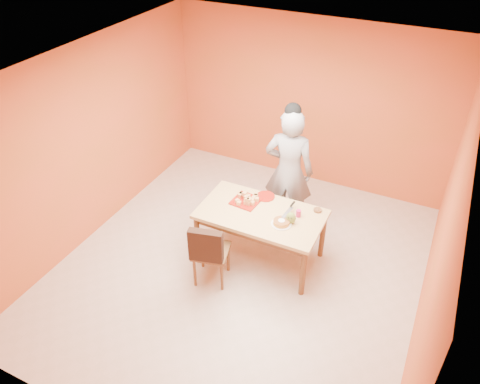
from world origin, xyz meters
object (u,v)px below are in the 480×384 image
at_px(dining_chair, 210,250).
at_px(person, 289,171).
at_px(dining_table, 261,219).
at_px(magenta_glass, 298,213).
at_px(red_dinner_plate, 265,196).
at_px(checker_tin, 318,210).
at_px(egg_ornament, 291,218).
at_px(pastry_platter, 246,201).
at_px(sponge_cake, 281,222).

xyz_separation_m(dining_chair, person, (0.46, 1.46, 0.45)).
relative_size(dining_table, person, 0.85).
relative_size(person, magenta_glass, 20.47).
bearing_deg(red_dinner_plate, dining_table, -75.78).
bearing_deg(checker_tin, red_dinner_plate, 180.00).
distance_m(dining_table, magenta_glass, 0.50).
distance_m(person, red_dinner_plate, 0.51).
distance_m(dining_chair, magenta_glass, 1.21).
relative_size(dining_chair, egg_ornament, 6.05).
distance_m(pastry_platter, egg_ornament, 0.71).
distance_m(dining_chair, pastry_platter, 0.84).
distance_m(dining_table, sponge_cake, 0.36).
xyz_separation_m(pastry_platter, checker_tin, (0.92, 0.21, 0.01)).
bearing_deg(magenta_glass, pastry_platter, -179.53).
height_order(pastry_platter, magenta_glass, magenta_glass).
distance_m(pastry_platter, magenta_glass, 0.73).
relative_size(magenta_glass, checker_tin, 0.88).
xyz_separation_m(person, sponge_cake, (0.26, -0.91, -0.15)).
bearing_deg(person, egg_ornament, 104.81).
distance_m(dining_table, pastry_platter, 0.33).
xyz_separation_m(magenta_glass, checker_tin, (0.19, 0.21, -0.03)).
bearing_deg(person, magenta_glass, 112.44).
distance_m(red_dinner_plate, magenta_glass, 0.58).
distance_m(dining_chair, person, 1.60).
height_order(pastry_platter, checker_tin, checker_tin).
bearing_deg(checker_tin, dining_table, -151.41).
relative_size(red_dinner_plate, egg_ornament, 1.61).
height_order(pastry_platter, egg_ornament, egg_ornament).
height_order(dining_chair, red_dinner_plate, dining_chair).
bearing_deg(red_dinner_plate, dining_chair, -107.07).
xyz_separation_m(sponge_cake, egg_ornament, (0.09, 0.08, 0.04)).
bearing_deg(person, checker_tin, 133.61).
bearing_deg(checker_tin, magenta_glass, -132.03).
bearing_deg(checker_tin, egg_ornament, -121.19).
relative_size(dining_chair, magenta_glass, 10.32).
relative_size(red_dinner_plate, sponge_cake, 1.24).
xyz_separation_m(person, red_dinner_plate, (-0.15, -0.46, -0.17)).
xyz_separation_m(pastry_platter, egg_ornament, (0.69, -0.16, 0.07)).
distance_m(person, checker_tin, 0.76).
xyz_separation_m(dining_table, person, (0.06, 0.81, 0.28)).
xyz_separation_m(person, pastry_platter, (-0.34, -0.67, -0.17)).
distance_m(red_dinner_plate, egg_ornament, 0.63).
distance_m(dining_chair, sponge_cake, 0.95).
height_order(red_dinner_plate, magenta_glass, magenta_glass).
distance_m(dining_table, checker_tin, 0.74).
bearing_deg(egg_ornament, pastry_platter, 162.23).
bearing_deg(red_dinner_plate, egg_ornament, -36.79).
height_order(person, egg_ornament, person).
bearing_deg(egg_ornament, magenta_glass, 71.94).
bearing_deg(dining_chair, red_dinner_plate, 59.09).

